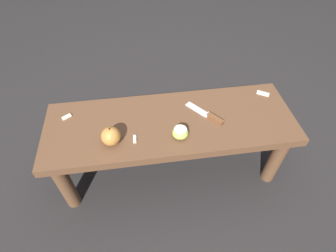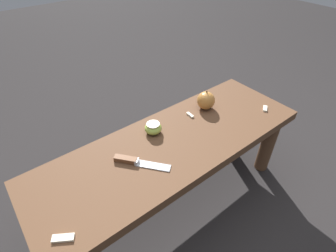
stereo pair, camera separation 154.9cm
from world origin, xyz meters
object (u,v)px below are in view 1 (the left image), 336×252
(wooden_bench, at_px, (171,131))
(apple_whole, at_px, (111,136))
(apple_cut, at_px, (180,133))
(knife, at_px, (210,116))

(wooden_bench, height_order, apple_whole, apple_whole)
(wooden_bench, bearing_deg, apple_cut, 105.77)
(knife, distance_m, apple_cut, 0.18)
(wooden_bench, distance_m, apple_cut, 0.14)
(knife, bearing_deg, wooden_bench, 50.95)
(apple_whole, height_order, apple_cut, apple_whole)
(wooden_bench, relative_size, apple_whole, 12.40)
(apple_cut, bearing_deg, wooden_bench, -74.23)
(apple_whole, bearing_deg, apple_cut, 178.65)
(knife, height_order, apple_cut, apple_cut)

